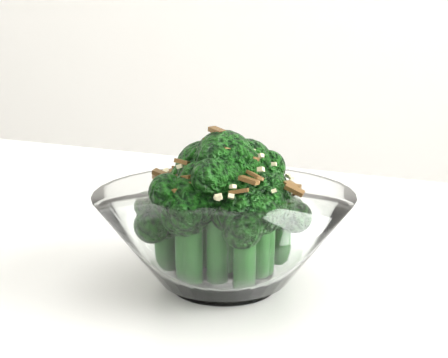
# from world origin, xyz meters

# --- Properties ---
(table) EXTENTS (1.35, 1.05, 0.75)m
(table) POSITION_xyz_m (0.12, 0.12, 0.68)
(table) COLOR white
(table) RESTS_ON ground
(broccoli_dish) EXTENTS (0.19, 0.19, 0.12)m
(broccoli_dish) POSITION_xyz_m (0.26, 0.07, 0.80)
(broccoli_dish) COLOR white
(broccoli_dish) RESTS_ON table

